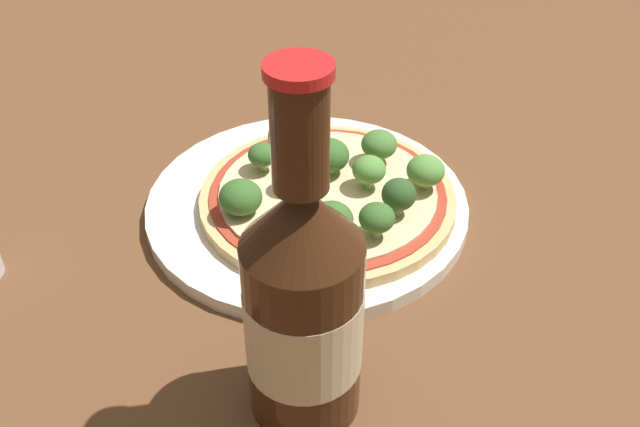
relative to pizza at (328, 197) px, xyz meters
name	(u,v)px	position (x,y,z in m)	size (l,w,h in m)	color
ground_plane	(303,205)	(-0.02, -0.01, -0.02)	(3.00, 3.00, 0.00)	brown
plate	(309,204)	(-0.01, -0.01, -0.01)	(0.27, 0.27, 0.01)	silver
pizza	(328,197)	(0.00, 0.00, 0.00)	(0.21, 0.21, 0.01)	tan
broccoli_floret_0	(241,197)	(-0.01, -0.07, 0.02)	(0.03, 0.03, 0.03)	#89A866
broccoli_floret_1	(330,156)	(-0.02, 0.01, 0.02)	(0.03, 0.03, 0.03)	#89A866
broccoli_floret_2	(399,195)	(0.05, 0.03, 0.02)	(0.03, 0.03, 0.03)	#89A866
broccoli_floret_3	(332,220)	(0.06, -0.03, 0.03)	(0.03, 0.03, 0.03)	#89A866
broccoli_floret_4	(377,218)	(0.07, 0.00, 0.02)	(0.03, 0.03, 0.03)	#89A866
broccoli_floret_5	(299,204)	(0.02, -0.04, 0.02)	(0.03, 0.03, 0.02)	#89A866
broccoli_floret_6	(288,136)	(-0.07, 0.00, 0.02)	(0.04, 0.04, 0.03)	#89A866
broccoli_floret_7	(379,145)	(-0.01, 0.06, 0.02)	(0.03, 0.03, 0.03)	#89A866
broccoli_floret_8	(291,174)	(-0.01, -0.03, 0.02)	(0.02, 0.02, 0.03)	#89A866
broccoli_floret_9	(262,155)	(-0.05, -0.03, 0.02)	(0.02, 0.02, 0.02)	#89A866
broccoli_floret_10	(369,170)	(0.01, 0.03, 0.02)	(0.03, 0.03, 0.03)	#89A866
broccoli_floret_11	(426,171)	(0.03, 0.07, 0.02)	(0.03, 0.03, 0.03)	#89A866
beer_bottle	(303,304)	(0.16, -0.10, 0.07)	(0.07, 0.07, 0.23)	#381E0F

